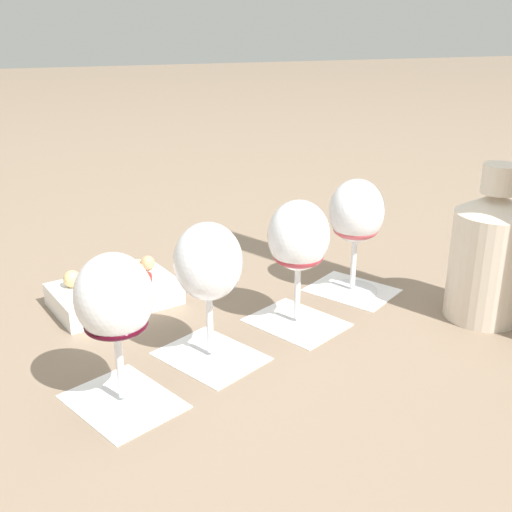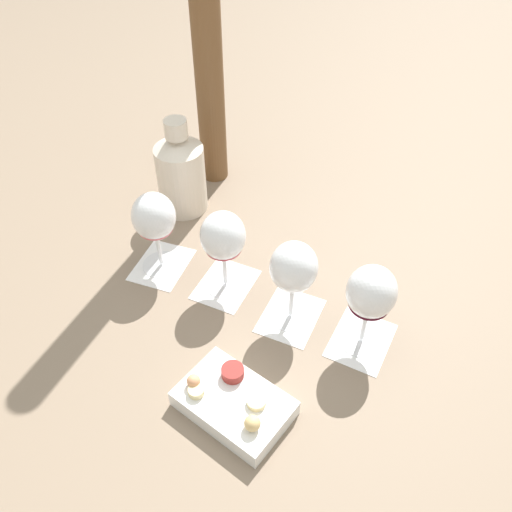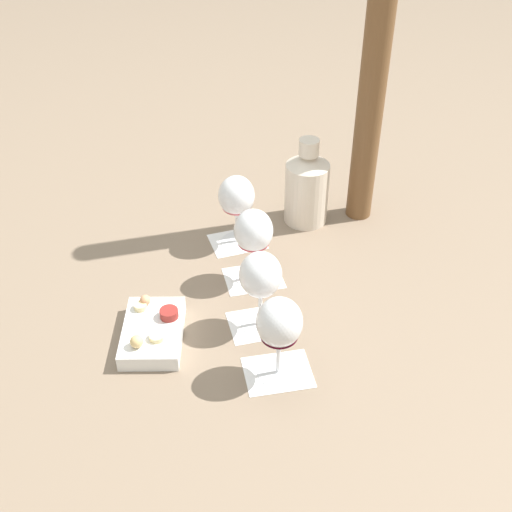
% 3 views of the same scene
% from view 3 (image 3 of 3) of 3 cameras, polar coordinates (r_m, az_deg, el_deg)
% --- Properties ---
extents(ground_plane, '(8.00, 8.00, 0.00)m').
position_cam_3_polar(ground_plane, '(1.28, 0.17, -3.90)').
color(ground_plane, '#7F6B56').
extents(tasting_card_0, '(0.14, 0.15, 0.00)m').
position_cam_3_polar(tasting_card_0, '(1.43, -1.66, 1.31)').
color(tasting_card_0, white).
rests_on(tasting_card_0, ground_plane).
extents(tasting_card_1, '(0.14, 0.15, 0.00)m').
position_cam_3_polar(tasting_card_1, '(1.33, -0.22, -1.97)').
color(tasting_card_1, white).
rests_on(tasting_card_1, ground_plane).
extents(tasting_card_2, '(0.14, 0.15, 0.00)m').
position_cam_3_polar(tasting_card_2, '(1.23, 0.38, -6.03)').
color(tasting_card_2, white).
rests_on(tasting_card_2, ground_plane).
extents(tasting_card_3, '(0.14, 0.15, 0.00)m').
position_cam_3_polar(tasting_card_3, '(1.14, 1.96, -10.29)').
color(tasting_card_3, white).
rests_on(tasting_card_3, ground_plane).
extents(wine_glass_0, '(0.08, 0.08, 0.16)m').
position_cam_3_polar(wine_glass_0, '(1.37, -1.75, 5.06)').
color(wine_glass_0, white).
rests_on(wine_glass_0, tasting_card_0).
extents(wine_glass_1, '(0.08, 0.08, 0.16)m').
position_cam_3_polar(wine_glass_1, '(1.26, -0.23, 1.93)').
color(wine_glass_1, white).
rests_on(wine_glass_1, tasting_card_1).
extents(wine_glass_2, '(0.08, 0.08, 0.16)m').
position_cam_3_polar(wine_glass_2, '(1.16, 0.41, -2.03)').
color(wine_glass_2, white).
rests_on(wine_glass_2, tasting_card_2).
extents(wine_glass_3, '(0.08, 0.08, 0.16)m').
position_cam_3_polar(wine_glass_3, '(1.06, 2.08, -6.25)').
color(wine_glass_3, white).
rests_on(wine_glass_3, tasting_card_3).
extents(ceramic_vase, '(0.10, 0.10, 0.21)m').
position_cam_3_polar(ceramic_vase, '(1.46, 4.54, 6.18)').
color(ceramic_vase, beige).
rests_on(ceramic_vase, ground_plane).
extents(snack_dish, '(0.19, 0.15, 0.05)m').
position_cam_3_polar(snack_dish, '(1.21, -9.15, -6.63)').
color(snack_dish, white).
rests_on(snack_dish, ground_plane).
extents(umbrella_pole, '(0.06, 0.06, 0.77)m').
position_cam_3_polar(umbrella_pole, '(1.37, 10.65, 17.27)').
color(umbrella_pole, brown).
rests_on(umbrella_pole, ground_plane).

